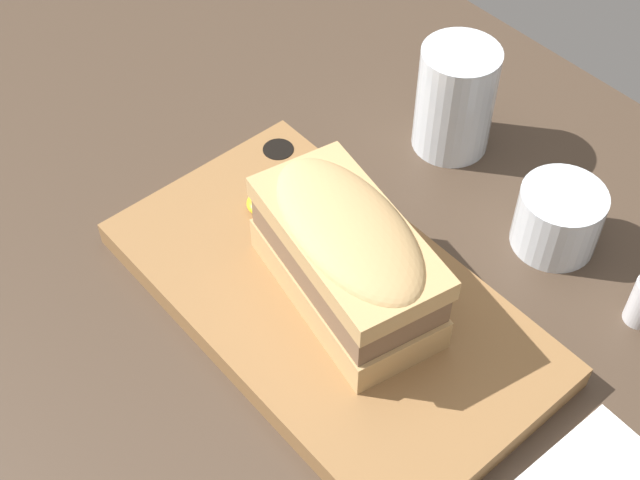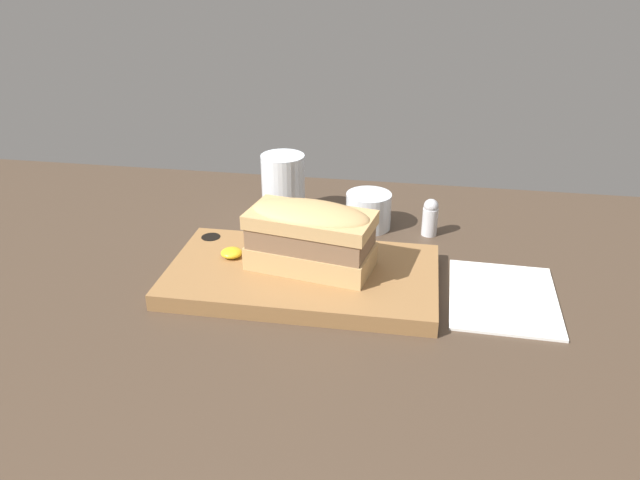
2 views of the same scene
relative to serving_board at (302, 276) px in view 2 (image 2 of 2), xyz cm
name	(u,v)px [view 2 (image 2 of 2)]	position (x,y,z in cm)	size (l,w,h in cm)	color
dining_table	(279,309)	(-2.16, -6.03, -2.23)	(167.71, 99.58, 2.00)	#423326
serving_board	(302,276)	(0.00, 0.00, 0.00)	(39.62, 22.04, 2.52)	olive
sandwich	(311,234)	(1.16, 0.96, 6.57)	(19.34, 12.02, 9.94)	tan
mustard_dollop	(232,253)	(-11.30, 1.92, 1.88)	(3.30, 3.30, 1.32)	gold
water_glass	(283,190)	(-7.94, 23.64, 3.79)	(7.84, 7.84, 11.59)	silver
wine_glass	(368,212)	(7.82, 21.12, 1.65)	(7.92, 7.92, 6.33)	silver
napkin	(503,297)	(29.20, 0.46, -1.03)	(15.61, 19.65, 0.40)	white
salt_shaker	(430,217)	(18.51, 19.84, 2.12)	(2.64, 2.64, 6.58)	silver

